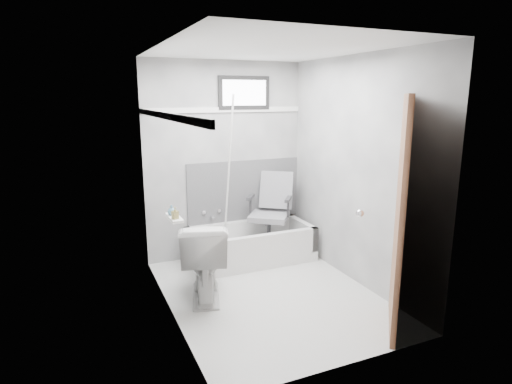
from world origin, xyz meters
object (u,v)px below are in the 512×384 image
toilet (204,259)px  soap_bottle_b (172,210)px  bathtub (251,244)px  door (451,222)px  soap_bottle_a (175,213)px  office_chair (269,211)px

toilet → soap_bottle_b: soap_bottle_b is taller
bathtub → soap_bottle_b: bearing=-144.7°
toilet → door: (1.60, -1.50, 0.60)m
toilet → door: bearing=153.1°
soap_bottle_a → door: bearing=-33.6°
door → soap_bottle_b: (-1.92, 1.42, -0.04)m
office_chair → soap_bottle_a: size_ratio=8.49×
bathtub → soap_bottle_b: soap_bottle_b is taller
soap_bottle_a → soap_bottle_b: bearing=90.0°
toilet → office_chair: bearing=-128.5°
bathtub → door: door is taller
soap_bottle_a → soap_bottle_b: (0.00, 0.14, -0.01)m
bathtub → soap_bottle_a: 1.64m
toilet → bathtub: bearing=-122.4°
soap_bottle_a → soap_bottle_b: 0.14m
door → soap_bottle_a: bearing=146.4°
toilet → soap_bottle_b: 0.65m
door → office_chair: bearing=103.1°
door → soap_bottle_b: door is taller
office_chair → soap_bottle_a: bearing=-108.0°
soap_bottle_a → soap_bottle_b: size_ratio=1.13×
office_chair → toilet: (-1.07, -0.76, -0.19)m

